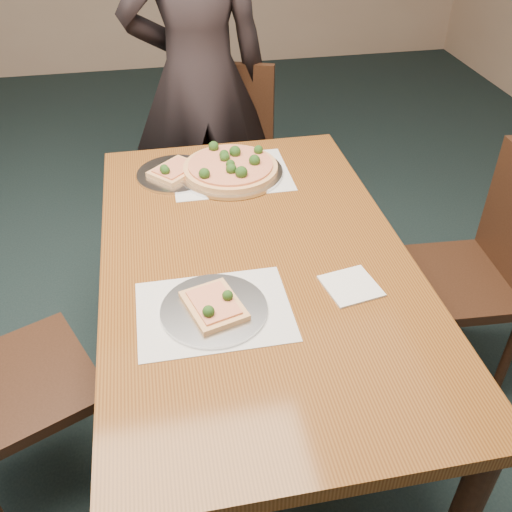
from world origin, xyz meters
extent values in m
plane|color=black|center=(0.00, 0.00, 0.00)|extent=(8.00, 8.00, 0.00)
cube|color=#5E3212|center=(0.39, 0.11, 0.73)|extent=(0.90, 1.50, 0.04)
cylinder|color=black|center=(0.00, 0.80, 0.35)|extent=(0.07, 0.07, 0.70)
cylinder|color=black|center=(0.78, 0.80, 0.35)|extent=(0.07, 0.07, 0.70)
cube|color=black|center=(0.43, 1.15, 0.45)|extent=(0.54, 0.54, 0.04)
cylinder|color=black|center=(0.20, 1.04, 0.21)|extent=(0.04, 0.04, 0.43)
cylinder|color=black|center=(0.32, 1.38, 0.21)|extent=(0.04, 0.04, 0.43)
cylinder|color=black|center=(0.54, 0.92, 0.21)|extent=(0.04, 0.04, 0.43)
cylinder|color=black|center=(0.66, 1.26, 0.21)|extent=(0.04, 0.04, 0.43)
cube|color=black|center=(0.49, 1.33, 0.69)|extent=(0.41, 0.17, 0.44)
cube|color=black|center=(-0.35, 0.02, 0.45)|extent=(0.56, 0.56, 0.04)
cylinder|color=black|center=(-0.11, -0.07, 0.21)|extent=(0.04, 0.04, 0.43)
cylinder|color=black|center=(-0.26, 0.25, 0.21)|extent=(0.04, 0.04, 0.43)
cube|color=black|center=(1.13, 0.22, 0.45)|extent=(0.44, 0.44, 0.04)
cylinder|color=black|center=(0.96, 0.41, 0.21)|extent=(0.04, 0.04, 0.43)
cylinder|color=black|center=(1.32, 0.39, 0.21)|extent=(0.04, 0.04, 0.43)
cylinder|color=black|center=(0.94, 0.05, 0.21)|extent=(0.04, 0.04, 0.43)
cylinder|color=black|center=(1.30, 0.03, 0.21)|extent=(0.04, 0.04, 0.43)
imported|color=black|center=(0.35, 1.26, 0.87)|extent=(0.65, 0.44, 1.74)
cube|color=white|center=(0.39, 0.61, 0.75)|extent=(0.42, 0.32, 0.00)
cube|color=white|center=(0.24, -0.10, 0.75)|extent=(0.40, 0.30, 0.00)
cylinder|color=silver|center=(0.39, 0.61, 0.76)|extent=(0.38, 0.38, 0.01)
cylinder|color=tan|center=(0.39, 0.61, 0.77)|extent=(0.34, 0.34, 0.02)
cylinder|color=#FFC885|center=(0.39, 0.61, 0.79)|extent=(0.30, 0.30, 0.01)
sphere|color=#1B3D12|center=(0.48, 0.60, 0.80)|extent=(0.04, 0.04, 0.04)
sphere|color=#1B3D12|center=(0.29, 0.54, 0.80)|extent=(0.04, 0.04, 0.04)
sphere|color=#1B3D12|center=(0.35, 0.74, 0.80)|extent=(0.04, 0.04, 0.04)
sphere|color=#1B3D12|center=(0.37, 0.64, 0.80)|extent=(0.03, 0.03, 0.03)
sphere|color=#1B3D12|center=(0.39, 0.59, 0.80)|extent=(0.03, 0.03, 0.03)
sphere|color=#1B3D12|center=(0.38, 0.55, 0.80)|extent=(0.04, 0.04, 0.04)
sphere|color=#1B3D12|center=(0.38, 0.66, 0.80)|extent=(0.04, 0.04, 0.04)
sphere|color=#1B3D12|center=(0.41, 0.52, 0.81)|extent=(0.04, 0.04, 0.04)
sphere|color=#1B3D12|center=(0.38, 0.65, 0.80)|extent=(0.03, 0.03, 0.03)
sphere|color=#1B3D12|center=(0.42, 0.68, 0.80)|extent=(0.04, 0.04, 0.04)
sphere|color=#1B3D12|center=(0.50, 0.68, 0.80)|extent=(0.03, 0.03, 0.03)
cylinder|color=silver|center=(0.24, -0.10, 0.76)|extent=(0.28, 0.28, 0.01)
cube|color=tan|center=(0.24, -0.10, 0.77)|extent=(0.17, 0.20, 0.02)
cube|color=#FFC885|center=(0.24, -0.10, 0.78)|extent=(0.14, 0.16, 0.01)
sphere|color=#1B3D12|center=(0.22, -0.15, 0.79)|extent=(0.03, 0.03, 0.03)
sphere|color=#1B3D12|center=(0.27, -0.09, 0.79)|extent=(0.03, 0.03, 0.03)
cylinder|color=silver|center=(0.19, 0.64, 0.76)|extent=(0.28, 0.28, 0.01)
cube|color=tan|center=(0.19, 0.64, 0.77)|extent=(0.21, 0.21, 0.02)
cube|color=#FFC885|center=(0.19, 0.64, 0.78)|extent=(0.17, 0.17, 0.01)
sphere|color=#1B3D12|center=(0.16, 0.61, 0.79)|extent=(0.03, 0.03, 0.03)
sphere|color=#1B3D12|center=(0.15, 0.62, 0.79)|extent=(0.03, 0.03, 0.03)
cube|color=white|center=(0.62, -0.07, 0.75)|extent=(0.16, 0.16, 0.01)
camera|label=1|loc=(0.14, -1.20, 1.77)|focal=40.00mm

